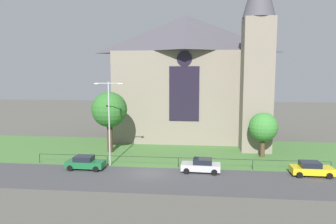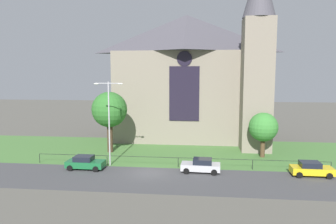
% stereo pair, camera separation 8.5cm
% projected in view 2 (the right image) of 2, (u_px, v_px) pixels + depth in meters
% --- Properties ---
extents(ground, '(160.00, 160.00, 0.00)m').
position_uv_depth(ground, '(161.00, 151.00, 44.38)').
color(ground, '#56544C').
extents(road_asphalt, '(120.00, 8.00, 0.01)m').
position_uv_depth(road_asphalt, '(146.00, 179.00, 32.54)').
color(road_asphalt, '#424244').
rests_on(road_asphalt, ground).
extents(grass_verge, '(120.00, 20.00, 0.01)m').
position_uv_depth(grass_verge, '(159.00, 154.00, 42.41)').
color(grass_verge, '#477538').
rests_on(grass_verge, ground).
extents(church_building, '(23.20, 16.20, 26.00)m').
position_uv_depth(church_building, '(191.00, 76.00, 51.84)').
color(church_building, gray).
rests_on(church_building, ground).
extents(iron_railing, '(33.42, 0.07, 1.13)m').
position_uv_depth(iron_railing, '(178.00, 159.00, 36.55)').
color(iron_railing, black).
rests_on(iron_railing, ground).
extents(tree_left_near, '(4.76, 4.76, 8.22)m').
position_uv_depth(tree_left_near, '(109.00, 110.00, 43.08)').
color(tree_left_near, '#423021').
rests_on(tree_left_near, ground).
extents(tree_right_near, '(3.68, 3.68, 5.74)m').
position_uv_depth(tree_right_near, '(263.00, 127.00, 40.64)').
color(tree_right_near, '#4C3823').
rests_on(tree_right_near, ground).
extents(streetlamp_near, '(3.37, 0.26, 9.75)m').
position_uv_depth(streetlamp_near, '(109.00, 114.00, 36.69)').
color(streetlamp_near, '#B2B2B7').
rests_on(streetlamp_near, ground).
extents(parked_car_green, '(4.23, 2.08, 1.51)m').
position_uv_depth(parked_car_green, '(85.00, 163.00, 35.83)').
color(parked_car_green, '#196033').
rests_on(parked_car_green, ground).
extents(parked_car_silver, '(4.28, 2.19, 1.51)m').
position_uv_depth(parked_car_silver, '(201.00, 166.00, 34.70)').
color(parked_car_silver, '#B7B7BC').
rests_on(parked_car_silver, ground).
extents(parked_car_yellow, '(4.21, 2.05, 1.51)m').
position_uv_depth(parked_car_yellow, '(311.00, 169.00, 33.46)').
color(parked_car_yellow, gold).
rests_on(parked_car_yellow, ground).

